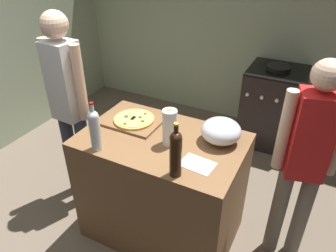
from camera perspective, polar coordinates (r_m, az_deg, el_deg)
The scene contains 14 objects.
ground_plane at distance 3.41m, azimuth 2.70°, elevation -8.22°, with size 4.71×3.34×0.02m, color #6B5B4C.
kitchen_wall_rear at distance 4.06m, azimuth 12.12°, elevation 18.51°, with size 4.71×0.10×2.60m, color #99A889.
kitchen_wall_left at distance 4.07m, azimuth -26.00°, elevation 16.16°, with size 0.10×3.34×2.60m, color #99A889.
counter at distance 2.53m, azimuth -1.05°, elevation -10.99°, with size 1.16×0.74×0.92m, color brown.
cutting_board at distance 2.44m, azimuth -6.06°, elevation 0.81°, with size 0.40×0.32×0.02m, color brown.
pizza at distance 2.43m, azimuth -6.08°, elevation 1.23°, with size 0.31×0.31×0.03m.
mixing_bowl at distance 2.20m, azimuth 9.46°, elevation -0.88°, with size 0.28×0.28×0.17m.
paper_towel_roll at distance 2.13m, azimuth 0.31°, elevation -0.25°, with size 0.10×0.10×0.26m.
wine_bottle_amber at distance 2.11m, azimuth -12.98°, elevation -0.47°, with size 0.07×0.07×0.35m.
wine_bottle_dark at distance 1.83m, azimuth 1.39°, elevation -4.68°, with size 0.07×0.07×0.36m.
recipe_sheet at distance 2.02m, azimuth 5.30°, elevation -6.79°, with size 0.21×0.15×0.00m, color white.
stove at distance 3.85m, azimuth 18.06°, elevation 3.40°, with size 0.61×0.63×0.94m.
person_in_stripes at distance 2.72m, azimuth -17.42°, elevation 4.34°, with size 0.40×0.21×1.71m.
person_in_red at distance 2.27m, azimuth 23.32°, elevation -5.20°, with size 0.39×0.25×1.58m.
Camera 1 is at (1.06, -1.03, 2.17)m, focal length 34.07 mm.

